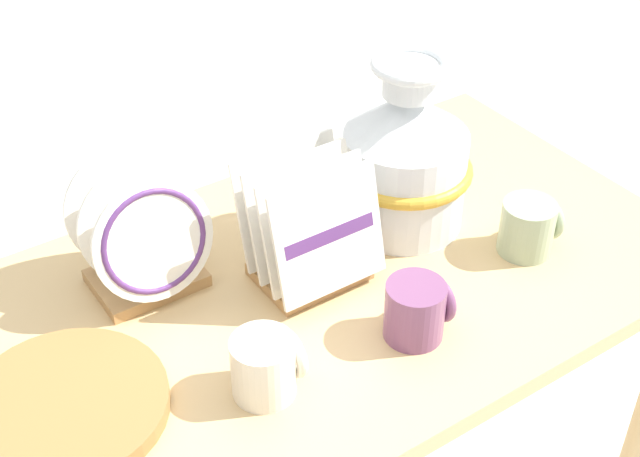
{
  "coord_description": "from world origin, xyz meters",
  "views": [
    {
      "loc": [
        -0.63,
        -0.94,
        1.64
      ],
      "look_at": [
        0.0,
        0.0,
        0.79
      ],
      "focal_mm": 50.0,
      "sensor_mm": 36.0,
      "label": 1
    }
  ],
  "objects": [
    {
      "name": "ceramic_vase",
      "position": [
        0.22,
        0.06,
        0.81
      ],
      "size": [
        0.24,
        0.24,
        0.32
      ],
      "color": "silver",
      "rests_on": "display_table"
    },
    {
      "name": "wicker_charger_stack",
      "position": [
        -0.45,
        -0.04,
        0.69
      ],
      "size": [
        0.29,
        0.29,
        0.03
      ],
      "color": "olive",
      "rests_on": "display_table"
    },
    {
      "name": "display_table",
      "position": [
        0.0,
        0.0,
        0.59
      ],
      "size": [
        1.27,
        0.72,
        0.68
      ],
      "color": "tan",
      "rests_on": "ground_plane"
    },
    {
      "name": "mug_plum_glaze",
      "position": [
        0.05,
        -0.18,
        0.72
      ],
      "size": [
        0.1,
        0.09,
        0.1
      ],
      "color": "#7A4770",
      "rests_on": "display_table"
    },
    {
      "name": "dish_rack_square_plates",
      "position": [
        -0.01,
        0.02,
        0.76
      ],
      "size": [
        0.19,
        0.16,
        0.22
      ],
      "color": "tan",
      "rests_on": "display_table"
    },
    {
      "name": "mug_cream_glaze",
      "position": [
        -0.2,
        -0.16,
        0.72
      ],
      "size": [
        0.1,
        0.09,
        0.1
      ],
      "color": "silver",
      "rests_on": "display_table"
    },
    {
      "name": "mug_sage_glaze",
      "position": [
        0.35,
        -0.13,
        0.72
      ],
      "size": [
        0.1,
        0.09,
        0.1
      ],
      "color": "#9EB28E",
      "rests_on": "display_table"
    },
    {
      "name": "dish_rack_round_plates",
      "position": [
        -0.24,
        0.15,
        0.76
      ],
      "size": [
        0.2,
        0.17,
        0.22
      ],
      "color": "tan",
      "rests_on": "display_table"
    }
  ]
}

